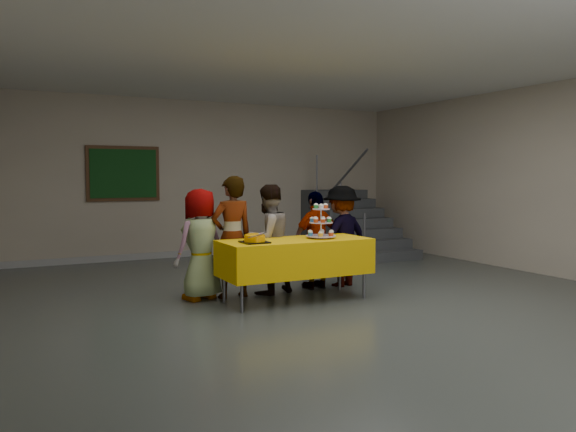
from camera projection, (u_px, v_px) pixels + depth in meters
name	position (u px, v px, depth m)	size (l,w,h in m)	color
room_shell	(348.00, 127.00, 6.48)	(10.00, 10.04, 3.02)	#4C514C
bake_table	(295.00, 256.00, 7.01)	(1.88, 0.78, 0.77)	#595960
cupcake_stand	(321.00, 225.00, 7.11)	(0.38, 0.38, 0.44)	silver
bear_cake	(255.00, 238.00, 6.63)	(0.32, 0.36, 0.12)	black
schoolchild_a	(200.00, 244.00, 7.06)	(0.69, 0.45, 1.40)	slate
schoolchild_b	(232.00, 237.00, 7.18)	(0.57, 0.37, 1.56)	slate
schoolchild_c	(268.00, 239.00, 7.39)	(0.70, 0.55, 1.45)	slate
schoolchild_d	(317.00, 240.00, 7.75)	(0.79, 0.33, 1.35)	slate
schoolchild_e	(342.00, 236.00, 7.94)	(0.92, 0.53, 1.42)	slate
staircase	(349.00, 228.00, 11.47)	(1.30, 2.40, 2.04)	#424447
noticeboard	(123.00, 174.00, 10.18)	(1.30, 0.05, 1.00)	#472B16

